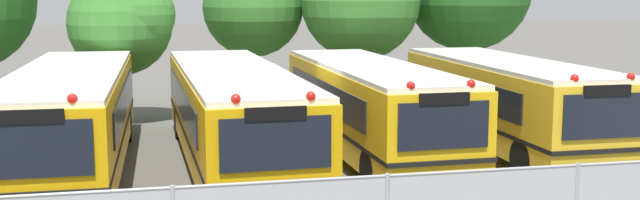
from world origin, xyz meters
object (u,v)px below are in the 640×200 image
school_bus_2 (370,106)px  tree_1 (125,22)px  school_bus_0 (71,117)px  school_bus_3 (506,101)px  school_bus_1 (233,112)px  tree_2 (250,9)px

school_bus_2 → tree_1: (-6.41, 6.73, 1.99)m
tree_1 → school_bus_2: bearing=-46.4°
school_bus_0 → school_bus_3: school_bus_0 is taller
school_bus_1 → school_bus_3: (7.49, 0.17, 0.01)m
school_bus_1 → tree_2: tree_2 is taller
school_bus_1 → tree_1: bearing=-69.7°
school_bus_0 → school_bus_1: bearing=-179.1°
tree_1 → tree_2: tree_2 is taller
school_bus_0 → school_bus_2: bearing=-177.7°
school_bus_2 → school_bus_3: bearing=178.5°
school_bus_0 → school_bus_1: (3.88, 0.01, -0.03)m
school_bus_1 → school_bus_0: bearing=-1.5°
school_bus_0 → school_bus_1: school_bus_0 is taller
school_bus_3 → school_bus_1: bearing=1.2°
school_bus_1 → school_bus_2: 3.62m
tree_1 → tree_2: 5.01m
school_bus_3 → tree_1: (-10.28, 6.75, 1.98)m
school_bus_1 → tree_2: bearing=-101.7°
school_bus_3 → tree_2: bearing=-57.3°
school_bus_2 → tree_1: 9.51m
school_bus_2 → tree_1: bearing=-47.5°
tree_1 → school_bus_3: bearing=-33.3°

